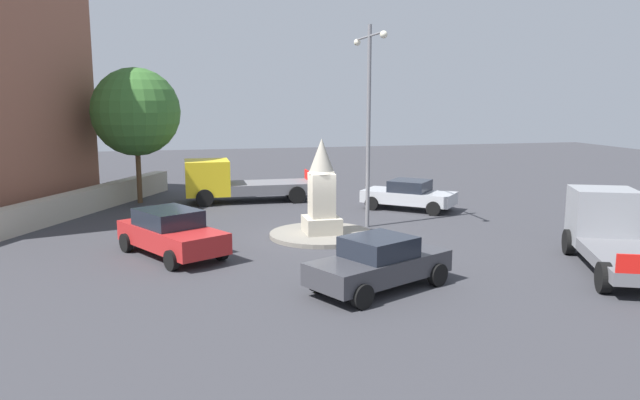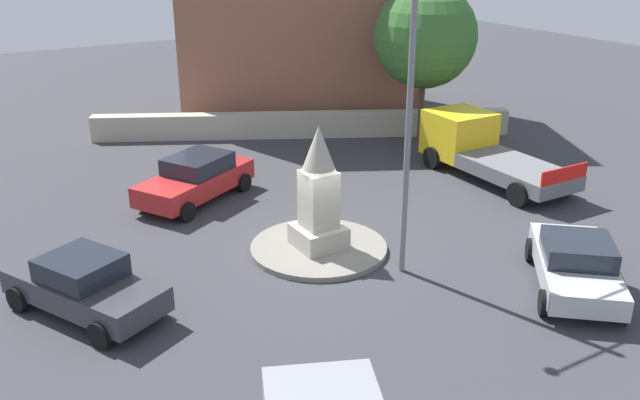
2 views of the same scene
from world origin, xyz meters
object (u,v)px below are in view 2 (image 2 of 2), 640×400
car_red_near_island (196,178)px  truck_yellow_parked_left (481,148)px  streetlamp (410,96)px  monument (319,193)px  car_dark_grey_waiting (84,285)px  car_silver_far_side (576,264)px  tree_near_wall (425,36)px

car_red_near_island → truck_yellow_parked_left: truck_yellow_parked_left is taller
streetlamp → car_red_near_island: 9.15m
car_red_near_island → truck_yellow_parked_left: (-10.05, 2.97, 0.22)m
monument → car_dark_grey_waiting: monument is taller
car_red_near_island → monument: bearing=105.6°
car_dark_grey_waiting → car_silver_far_side: bearing=154.5°
car_dark_grey_waiting → car_red_near_island: (-5.00, -5.53, 0.05)m
car_dark_grey_waiting → car_silver_far_side: car_dark_grey_waiting is taller
monument → car_silver_far_side: monument is taller
car_red_near_island → truck_yellow_parked_left: 10.48m
car_red_near_island → tree_near_wall: (-10.84, -1.53, 3.68)m
car_dark_grey_waiting → truck_yellow_parked_left: size_ratio=0.71×
monument → car_red_near_island: (1.53, -5.50, -0.97)m
car_dark_grey_waiting → monument: bearing=-179.7°
monument → car_red_near_island: bearing=-74.4°
streetlamp → car_silver_far_side: (-3.17, 3.05, -4.11)m
truck_yellow_parked_left → tree_near_wall: bearing=-99.9°
truck_yellow_parked_left → car_red_near_island: bearing=-16.5°
car_silver_far_side → truck_yellow_parked_left: 8.79m
car_dark_grey_waiting → truck_yellow_parked_left: (-15.05, -2.55, 0.27)m
monument → truck_yellow_parked_left: size_ratio=0.57×
car_silver_far_side → monument: bearing=-49.7°
streetlamp → car_silver_far_side: 6.02m
monument → streetlamp: streetlamp is taller
tree_near_wall → monument: bearing=37.1°
car_silver_far_side → car_red_near_island: bearing=-60.9°
car_silver_far_side → tree_near_wall: tree_near_wall is taller
streetlamp → car_silver_far_side: bearing=136.1°
streetlamp → car_dark_grey_waiting: (7.82, -2.18, -4.07)m
car_dark_grey_waiting → car_silver_far_side: size_ratio=1.03×
car_dark_grey_waiting → car_red_near_island: 7.45m
monument → car_red_near_island: monument is taller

